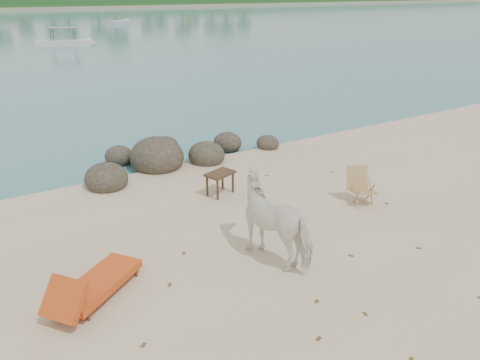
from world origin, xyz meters
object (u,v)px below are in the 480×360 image
(side_table, at_px, (220,185))
(deck_chair, at_px, (364,188))
(cow, at_px, (278,221))
(lounge_chair, at_px, (99,279))
(boulders, at_px, (167,158))

(side_table, height_order, deck_chair, deck_chair)
(side_table, distance_m, deck_chair, 3.47)
(cow, distance_m, lounge_chair, 3.32)
(deck_chair, bearing_deg, side_table, 165.92)
(boulders, height_order, side_table, boulders)
(lounge_chair, bearing_deg, deck_chair, -33.99)
(lounge_chair, bearing_deg, boulders, 20.08)
(cow, distance_m, deck_chair, 3.25)
(side_table, distance_m, lounge_chair, 4.51)
(boulders, relative_size, lounge_chair, 3.17)
(boulders, xyz_separation_m, side_table, (0.22, -2.72, 0.08))
(cow, relative_size, deck_chair, 2.13)
(lounge_chair, bearing_deg, cow, -46.51)
(cow, relative_size, side_table, 2.60)
(cow, height_order, lounge_chair, cow)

